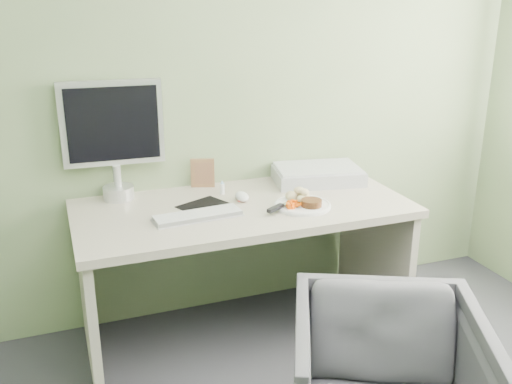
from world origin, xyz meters
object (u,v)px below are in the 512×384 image
object	(u,v)px
desk	(243,239)
scanner	(317,175)
monitor	(113,133)
plate	(303,206)

from	to	relation	value
desk	scanner	distance (m)	0.58
desk	monitor	xyz separation A→B (m)	(-0.55, 0.32, 0.51)
plate	scanner	bearing A→B (deg)	54.33
desk	monitor	size ratio (longest dim) A/B	2.76
monitor	scanner	bearing A→B (deg)	-3.25
scanner	monitor	bearing A→B (deg)	-175.46
plate	monitor	distance (m)	0.98
plate	scanner	size ratio (longest dim) A/B	0.59
plate	monitor	world-z (taller)	monitor
desk	plate	xyz separation A→B (m)	(0.26, -0.13, 0.19)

